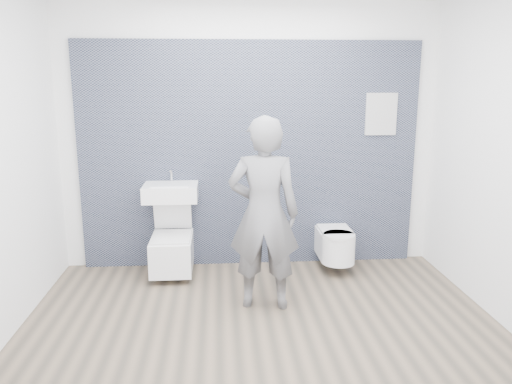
{
  "coord_description": "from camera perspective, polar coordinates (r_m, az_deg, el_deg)",
  "views": [
    {
      "loc": [
        -0.33,
        -3.81,
        2.0
      ],
      "look_at": [
        0.0,
        0.6,
        1.0
      ],
      "focal_mm": 35.0,
      "sensor_mm": 36.0,
      "label": 1
    }
  ],
  "objects": [
    {
      "name": "ground",
      "position": [
        4.32,
        0.62,
        -14.86
      ],
      "size": [
        4.0,
        4.0,
        0.0
      ],
      "primitive_type": "plane",
      "color": "brown",
      "rests_on": "ground"
    },
    {
      "name": "room_shell",
      "position": [
        3.84,
        0.68,
        8.85
      ],
      "size": [
        4.0,
        4.0,
        4.0
      ],
      "color": "white",
      "rests_on": "ground"
    },
    {
      "name": "tile_wall",
      "position": [
        5.66,
        -0.67,
        -7.98
      ],
      "size": [
        3.6,
        0.06,
        2.4
      ],
      "primitive_type": "cube",
      "color": "black",
      "rests_on": "ground"
    },
    {
      "name": "washbasin",
      "position": [
        5.19,
        -9.72,
        0.03
      ],
      "size": [
        0.55,
        0.41,
        0.41
      ],
      "color": "white",
      "rests_on": "ground"
    },
    {
      "name": "toilet_square",
      "position": [
        5.27,
        -9.56,
        -6.61
      ],
      "size": [
        0.42,
        0.6,
        0.8
      ],
      "color": "white",
      "rests_on": "ground"
    },
    {
      "name": "toilet_rounded",
      "position": [
        5.38,
        9.11,
        -5.98
      ],
      "size": [
        0.35,
        0.59,
        0.32
      ],
      "color": "white",
      "rests_on": "ground"
    },
    {
      "name": "info_placard",
      "position": [
        5.87,
        13.24,
        -7.56
      ],
      "size": [
        0.33,
        0.03,
        0.44
      ],
      "primitive_type": "cube",
      "color": "white",
      "rests_on": "ground"
    },
    {
      "name": "visitor",
      "position": [
        4.35,
        0.89,
        -2.5
      ],
      "size": [
        0.67,
        0.49,
        1.71
      ],
      "primitive_type": "imported",
      "rotation": [
        0.0,
        0.0,
        3.01
      ],
      "color": "#5E5E63",
      "rests_on": "ground"
    }
  ]
}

